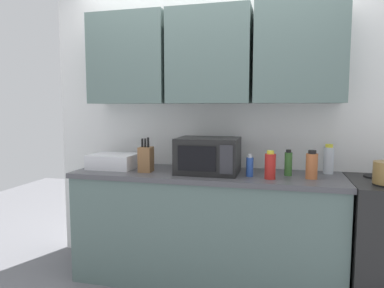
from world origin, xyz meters
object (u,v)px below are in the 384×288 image
bottle_blue_cleaner (250,166)px  bottle_clear_tall (329,160)px  microwave (208,156)px  knife_block (146,159)px  bottle_green_oil (288,163)px  bottle_spice_jar (312,165)px  bottle_red_sauce (270,166)px  dish_rack (114,161)px

bottle_blue_cleaner → bottle_clear_tall: (0.59, 0.26, 0.04)m
microwave → knife_block: size_ratio=1.72×
knife_block → bottle_green_oil: 1.12m
knife_block → bottle_blue_cleaner: knife_block is taller
knife_block → bottle_clear_tall: size_ratio=1.20×
bottle_green_oil → bottle_blue_cleaner: 0.30m
bottle_green_oil → bottle_spice_jar: size_ratio=0.95×
bottle_green_oil → bottle_spice_jar: bottle_spice_jar is taller
bottle_blue_cleaner → bottle_clear_tall: size_ratio=0.73×
bottle_red_sauce → bottle_clear_tall: 0.54m
dish_rack → knife_block: knife_block is taller
bottle_green_oil → bottle_spice_jar: 0.18m
bottle_green_oil → bottle_blue_cleaner: bearing=-159.9°
dish_rack → bottle_spice_jar: 1.60m
bottle_clear_tall → bottle_green_oil: bearing=-152.6°
bottle_green_oil → bottle_blue_cleaner: size_ratio=1.18×
bottle_green_oil → bottle_red_sauce: (-0.13, -0.16, 0.00)m
dish_rack → bottle_green_oil: bearing=1.1°
knife_block → bottle_spice_jar: bearing=1.6°
microwave → dish_rack: (-0.83, 0.02, -0.08)m
bottle_spice_jar → bottle_clear_tall: bottle_clear_tall is taller
bottle_red_sauce → bottle_spice_jar: bearing=15.6°
microwave → knife_block: same height
bottle_green_oil → bottle_red_sauce: bearing=-128.7°
knife_block → bottle_red_sauce: 0.98m
microwave → bottle_clear_tall: 0.94m
microwave → bottle_spice_jar: 0.78m
bottle_green_oil → bottle_clear_tall: bottle_clear_tall is taller
knife_block → bottle_spice_jar: size_ratio=1.33×
dish_rack → bottle_clear_tall: size_ratio=1.63×
bottle_red_sauce → bottle_clear_tall: bearing=36.3°
dish_rack → bottle_red_sauce: size_ratio=1.84×
bottle_green_oil → bottle_clear_tall: bearing=27.4°
knife_block → bottle_red_sauce: knife_block is taller
bottle_red_sauce → bottle_green_oil: bearing=51.3°
bottle_blue_cleaner → knife_block: bearing=-179.2°
microwave → bottle_spice_jar: (0.77, -0.03, -0.04)m
bottle_green_oil → bottle_spice_jar: bearing=-26.2°
knife_block → bottle_red_sauce: size_ratio=1.35×
bottle_blue_cleaner → bottle_spice_jar: size_ratio=0.81×
microwave → bottle_blue_cleaner: size_ratio=2.84×
knife_block → bottle_red_sauce: bearing=-2.7°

